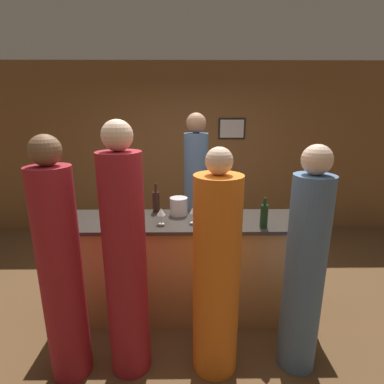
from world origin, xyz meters
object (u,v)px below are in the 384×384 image
at_px(bartender, 196,202).
at_px(wine_bottle_0, 156,201).
at_px(wine_bottle_1, 264,216).
at_px(ice_bucket, 179,206).
at_px(guest_1, 216,274).
at_px(guest_3, 305,270).
at_px(guest_2, 126,263).
at_px(guest_0, 61,272).

relative_size(bartender, wine_bottle_0, 6.76).
xyz_separation_m(wine_bottle_1, ice_bucket, (-0.78, 0.35, -0.02)).
xyz_separation_m(guest_1, wine_bottle_0, (-0.55, 0.94, 0.30)).
height_order(guest_1, guest_3, guest_3).
distance_m(guest_3, wine_bottle_1, 0.59).
bearing_deg(wine_bottle_0, guest_2, -98.29).
bearing_deg(guest_2, wine_bottle_0, 81.71).
xyz_separation_m(guest_2, guest_3, (1.37, 0.02, -0.08)).
relative_size(guest_0, ice_bucket, 10.65).
distance_m(guest_2, guest_3, 1.37).
xyz_separation_m(guest_0, wine_bottle_1, (1.62, 0.54, 0.24)).
bearing_deg(ice_bucket, guest_0, -133.39).
relative_size(guest_1, ice_bucket, 10.15).
height_order(bartender, guest_1, bartender).
bearing_deg(guest_0, guest_2, 5.76).
xyz_separation_m(bartender, guest_0, (-1.03, -1.48, -0.08)).
relative_size(guest_2, wine_bottle_0, 6.66).
bearing_deg(bartender, guest_0, 55.18).
bearing_deg(guest_1, guest_3, 1.18).
distance_m(guest_1, wine_bottle_1, 0.74).
xyz_separation_m(wine_bottle_0, wine_bottle_1, (1.01, -0.44, -0.00)).
height_order(wine_bottle_0, ice_bucket, wine_bottle_0).
bearing_deg(wine_bottle_1, ice_bucket, 155.57).
bearing_deg(guest_0, guest_3, 1.95).
height_order(guest_3, ice_bucket, guest_3).
relative_size(guest_1, wine_bottle_1, 6.52).
relative_size(guest_0, guest_2, 0.95).
bearing_deg(wine_bottle_1, guest_0, -161.58).
distance_m(wine_bottle_0, ice_bucket, 0.26).
xyz_separation_m(bartender, guest_2, (-0.56, -1.43, -0.03)).
height_order(guest_0, wine_bottle_0, guest_0).
bearing_deg(wine_bottle_1, guest_3, -65.85).
height_order(guest_1, wine_bottle_1, guest_1).
xyz_separation_m(guest_0, wine_bottle_0, (0.61, 0.98, 0.24)).
distance_m(guest_1, guest_3, 0.68).
bearing_deg(guest_3, guest_2, -179.36).
height_order(bartender, wine_bottle_0, bartender).
bearing_deg(wine_bottle_0, guest_1, -59.59).
height_order(guest_1, ice_bucket, guest_1).
height_order(guest_0, wine_bottle_1, guest_0).
bearing_deg(guest_3, guest_0, -178.05).
bearing_deg(guest_0, guest_1, 2.40).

